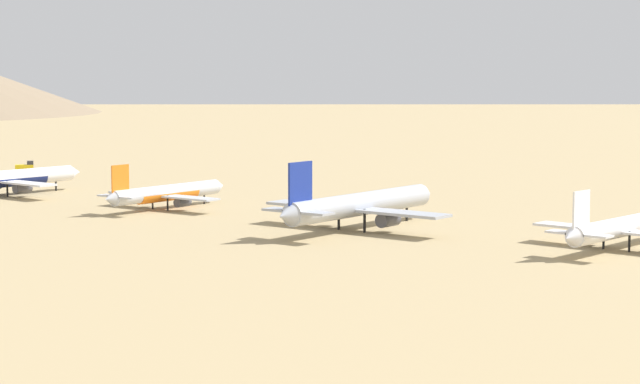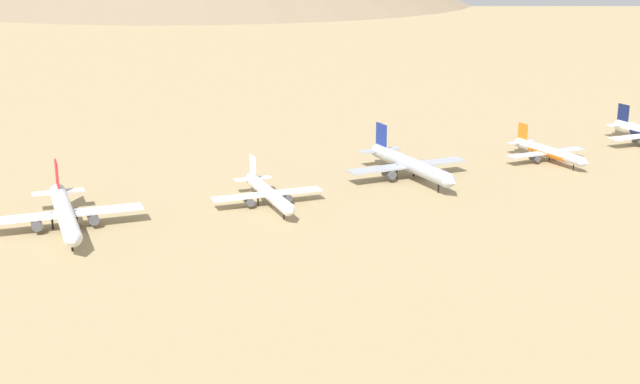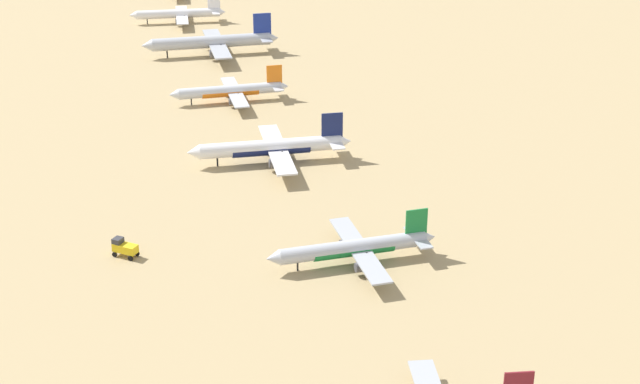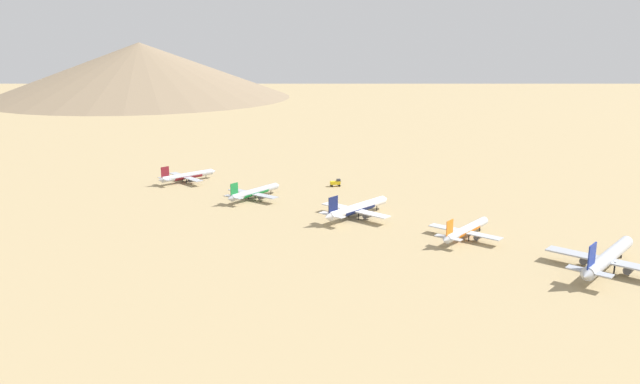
{
  "view_description": "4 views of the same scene",
  "coord_description": "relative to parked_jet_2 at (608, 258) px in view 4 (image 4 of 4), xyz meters",
  "views": [
    {
      "loc": [
        -158.41,
        -204.25,
        30.86
      ],
      "look_at": [
        9.62,
        -39.77,
        6.07
      ],
      "focal_mm": 66.29,
      "sensor_mm": 36.0,
      "label": 1
    },
    {
      "loc": [
        241.86,
        -161.84,
        69.98
      ],
      "look_at": [
        23.06,
        -87.55,
        3.59
      ],
      "focal_mm": 48.74,
      "sensor_mm": 36.0,
      "label": 2
    },
    {
      "loc": [
        4.13,
        265.99,
        90.58
      ],
      "look_at": [
        -16.3,
        84.01,
        6.93
      ],
      "focal_mm": 51.0,
      "sensor_mm": 36.0,
      "label": 3
    },
    {
      "loc": [
        -202.6,
        -134.89,
        78.13
      ],
      "look_at": [
        -5.55,
        74.81,
        6.29
      ],
      "focal_mm": 36.03,
      "sensor_mm": 36.0,
      "label": 4
    }
  ],
  "objects": [
    {
      "name": "ground_plane",
      "position": [
        -6.72,
        53.03,
        -4.77
      ],
      "size": [
        1898.27,
        1898.27,
        0.0
      ],
      "primitive_type": "plane",
      "color": "tan"
    },
    {
      "name": "parked_jet_2",
      "position": [
        0.0,
        0.0,
        0.0
      ],
      "size": [
        49.12,
        40.05,
        14.17
      ],
      "color": "#B2B7C1",
      "rests_on": "ground"
    },
    {
      "name": "parked_jet_3",
      "position": [
        -5.14,
        52.61,
        -1.23
      ],
      "size": [
        36.88,
        30.1,
        10.64
      ],
      "color": "silver",
      "rests_on": "ground"
    },
    {
      "name": "parked_jet_4",
      "position": [
        -14.59,
        102.02,
        -0.66
      ],
      "size": [
        42.81,
        34.83,
        12.34
      ],
      "color": "white",
      "rests_on": "ground"
    },
    {
      "name": "parked_jet_5",
      "position": [
        -27.82,
        157.52,
        -1.3
      ],
      "size": [
        36.04,
        29.47,
        10.42
      ],
      "color": "#B2B7C1",
      "rests_on": "ground"
    },
    {
      "name": "parked_jet_6",
      "position": [
        -31.69,
        211.17,
        -1.4
      ],
      "size": [
        35.07,
        28.43,
        10.13
      ],
      "color": "#B2B7C1",
      "rests_on": "ground"
    },
    {
      "name": "service_truck",
      "position": [
        19.22,
        149.34,
        -2.69
      ],
      "size": [
        5.7,
        4.87,
        3.9
      ],
      "color": "yellow",
      "rests_on": "ground"
    },
    {
      "name": "desert_hill_0",
      "position": [
        174.41,
        645.73,
        28.33
      ],
      "size": [
        362.73,
        362.73,
        66.2
      ],
      "primitive_type": "cone",
      "color": "#847056",
      "rests_on": "ground"
    }
  ]
}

